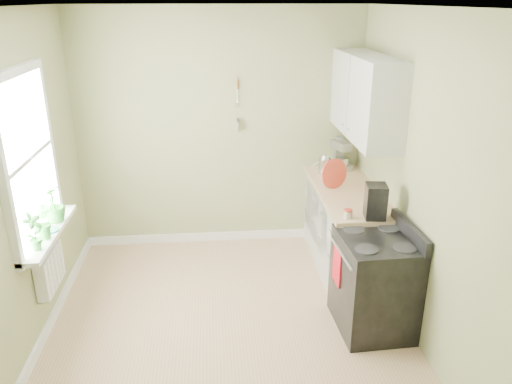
{
  "coord_description": "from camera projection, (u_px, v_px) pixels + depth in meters",
  "views": [
    {
      "loc": [
        -0.09,
        -3.69,
        2.75
      ],
      "look_at": [
        0.29,
        0.55,
        1.1
      ],
      "focal_mm": 35.0,
      "sensor_mm": 36.0,
      "label": 1
    }
  ],
  "objects": [
    {
      "name": "floor",
      "position": [
        229.0,
        331.0,
        4.44
      ],
      "size": [
        3.2,
        3.6,
        0.02
      ],
      "primitive_type": "cube",
      "color": "tan",
      "rests_on": "ground"
    },
    {
      "name": "ceiling",
      "position": [
        221.0,
        5.0,
        3.45
      ],
      "size": [
        3.2,
        3.6,
        0.02
      ],
      "primitive_type": "cube",
      "color": "white",
      "rests_on": "wall_back"
    },
    {
      "name": "wall_back",
      "position": [
        220.0,
        132.0,
        5.62
      ],
      "size": [
        3.2,
        0.02,
        2.7
      ],
      "primitive_type": "cube",
      "color": "#989E6B",
      "rests_on": "floor"
    },
    {
      "name": "wall_left",
      "position": [
        15.0,
        195.0,
        3.81
      ],
      "size": [
        0.02,
        3.6,
        2.7
      ],
      "primitive_type": "cube",
      "color": "#989E6B",
      "rests_on": "floor"
    },
    {
      "name": "wall_right",
      "position": [
        422.0,
        182.0,
        4.08
      ],
      "size": [
        0.02,
        3.6,
        2.7
      ],
      "primitive_type": "cube",
      "color": "#989E6B",
      "rests_on": "floor"
    },
    {
      "name": "base_cabinets",
      "position": [
        346.0,
        231.0,
        5.31
      ],
      "size": [
        0.6,
        1.6,
        0.87
      ],
      "primitive_type": "cube",
      "color": "silver",
      "rests_on": "floor"
    },
    {
      "name": "countertop",
      "position": [
        348.0,
        192.0,
        5.15
      ],
      "size": [
        0.64,
        1.6,
        0.04
      ],
      "primitive_type": "cube",
      "color": "tan",
      "rests_on": "base_cabinets"
    },
    {
      "name": "upper_cabinets",
      "position": [
        365.0,
        97.0,
        4.9
      ],
      "size": [
        0.35,
        1.4,
        0.8
      ],
      "primitive_type": "cube",
      "color": "silver",
      "rests_on": "wall_right"
    },
    {
      "name": "window",
      "position": [
        27.0,
        158.0,
        4.02
      ],
      "size": [
        0.06,
        1.14,
        1.44
      ],
      "color": "white",
      "rests_on": "wall_left"
    },
    {
      "name": "window_sill",
      "position": [
        49.0,
        233.0,
        4.27
      ],
      "size": [
        0.18,
        1.14,
        0.04
      ],
      "primitive_type": "cube",
      "color": "white",
      "rests_on": "wall_left"
    },
    {
      "name": "radiator",
      "position": [
        50.0,
        270.0,
        4.34
      ],
      "size": [
        0.12,
        0.5,
        0.35
      ],
      "primitive_type": "cube",
      "color": "white",
      "rests_on": "wall_left"
    },
    {
      "name": "wall_utensils",
      "position": [
        238.0,
        113.0,
        5.53
      ],
      "size": [
        0.02,
        0.14,
        0.58
      ],
      "color": "tan",
      "rests_on": "wall_back"
    },
    {
      "name": "stove",
      "position": [
        374.0,
        282.0,
        4.35
      ],
      "size": [
        0.66,
        0.74,
        0.99
      ],
      "color": "black",
      "rests_on": "floor"
    },
    {
      "name": "stand_mixer",
      "position": [
        340.0,
        156.0,
        5.73
      ],
      "size": [
        0.26,
        0.33,
        0.36
      ],
      "color": "#B2B2B7",
      "rests_on": "countertop"
    },
    {
      "name": "kettle",
      "position": [
        324.0,
        164.0,
        5.6
      ],
      "size": [
        0.21,
        0.12,
        0.21
      ],
      "color": "silver",
      "rests_on": "countertop"
    },
    {
      "name": "coffee_maker",
      "position": [
        375.0,
        202.0,
        4.44
      ],
      "size": [
        0.2,
        0.22,
        0.31
      ],
      "color": "black",
      "rests_on": "countertop"
    },
    {
      "name": "red_tray",
      "position": [
        334.0,
        174.0,
        5.13
      ],
      "size": [
        0.31,
        0.18,
        0.31
      ],
      "primitive_type": "cylinder",
      "rotation": [
        1.45,
        0.0,
        0.42
      ],
      "color": "red",
      "rests_on": "countertop"
    },
    {
      "name": "jar",
      "position": [
        348.0,
        214.0,
        4.46
      ],
      "size": [
        0.08,
        0.08,
        0.08
      ],
      "color": "#BDB49D",
      "rests_on": "countertop"
    },
    {
      "name": "plant_a",
      "position": [
        34.0,
        232.0,
        3.88
      ],
      "size": [
        0.19,
        0.2,
        0.32
      ],
      "primitive_type": "imported",
      "rotation": [
        0.0,
        0.0,
        1.0
      ],
      "color": "#2B812A",
      "rests_on": "window_sill"
    },
    {
      "name": "plant_b",
      "position": [
        42.0,
        222.0,
        4.08
      ],
      "size": [
        0.18,
        0.2,
        0.29
      ],
      "primitive_type": "imported",
      "rotation": [
        0.0,
        0.0,
        2.01
      ],
      "color": "#2B812A",
      "rests_on": "window_sill"
    },
    {
      "name": "plant_c",
      "position": [
        54.0,
        204.0,
        4.38
      ],
      "size": [
        0.24,
        0.24,
        0.34
      ],
      "primitive_type": "imported",
      "rotation": [
        0.0,
        0.0,
        4.32
      ],
      "color": "#2B812A",
      "rests_on": "window_sill"
    }
  ]
}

